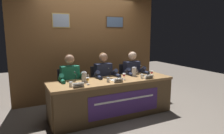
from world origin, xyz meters
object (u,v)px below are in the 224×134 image
Objects in this scene: conference_table at (114,93)px; nameplate_left at (79,85)px; juice_glass_center at (124,75)px; microphone_right at (143,72)px; juice_glass_left at (88,79)px; water_pitcher_right_side at (134,72)px; panelist_left at (71,80)px; panelist_right at (133,74)px; nameplate_right at (149,77)px; chair_left at (69,91)px; chair_center at (101,87)px; nameplate_center at (118,80)px; water_cup_left at (71,85)px; water_cup_center at (108,80)px; microphone_center at (110,76)px; water_cup_right at (142,76)px; panelist_center at (105,77)px; document_stack_center at (115,80)px; microphone_left at (76,80)px; chair_right at (129,83)px; juice_glass_right at (152,72)px; water_pitcher_left_side at (84,77)px.

nameplate_left is (-0.78, -0.18, 0.29)m from conference_table.
microphone_right reaches higher than juice_glass_center.
water_pitcher_right_side is (1.12, 0.21, 0.01)m from juice_glass_left.
panelist_right is (1.47, 0.00, 0.00)m from panelist_left.
juice_glass_center is at bearing 161.08° from nameplate_right.
chair_left and chair_center have the same top height.
water_cup_left is at bearing 174.04° from nameplate_center.
water_cup_center is (-0.16, -0.06, 0.29)m from conference_table.
nameplate_left is 0.91× the size of microphone_right.
microphone_center is (0.14, 0.18, 0.04)m from water_cup_center.
chair_left is 0.90m from nameplate_left.
water_cup_right is at bearing 4.01° from nameplate_left.
panelist_center is (0.73, -0.20, 0.28)m from chair_left.
panelist_center is 0.44m from document_stack_center.
water_cup_left is 1.70m from panelist_right.
water_cup_left is 1.47m from water_cup_right.
conference_table is at bearing -4.47° from microphone_left.
water_cup_center is 0.39× the size of microphone_right.
conference_table is 0.26m from document_stack_center.
water_pitcher_right_side is at bearing 96.27° from water_cup_right.
nameplate_center is (-0.00, -0.17, 0.29)m from conference_table.
microphone_center reaches higher than nameplate_right.
nameplate_center is 1.15m from chair_right.
panelist_right is at bearing 59.18° from water_pitcher_right_side.
water_cup_right is (0.59, -0.54, 0.06)m from panelist_center.
nameplate_left is at bearing -165.37° from water_pitcher_right_side.
microphone_left is at bearing -151.81° from panelist_center.
juice_glass_left reaches higher than document_stack_center.
document_stack_center reaches higher than conference_table.
panelist_center is 0.52m from juice_glass_center.
water_cup_left is 0.07× the size of panelist_right.
water_cup_center is (0.61, 0.12, -0.00)m from nameplate_left.
chair_left is 0.74× the size of panelist_right.
panelist_right is (0.73, -0.20, 0.28)m from chair_center.
chair_center is at bearing 164.72° from panelist_right.
juice_glass_left is 1.44m from juice_glass_right.
chair_right is at bearing 34.89° from microphone_center.
juice_glass_right is at bearing -23.06° from chair_left.
juice_glass_left is 0.21m from microphone_left.
juice_glass_right is at bearing 1.37° from water_cup_center.
juice_glass_left is 1.39m from panelist_right.
panelist_right is at bearing 20.91° from juice_glass_left.
panelist_right is 5.49× the size of document_stack_center.
nameplate_right is 0.69m from document_stack_center.
panelist_center is at bearing 41.44° from juice_glass_left.
nameplate_left reaches higher than conference_table.
conference_table is 2.72× the size of chair_right.
panelist_left is at bearing 86.40° from nameplate_left.
juice_glass_right is 1.45m from water_pitcher_left_side.
panelist_left is 0.81m from chair_center.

